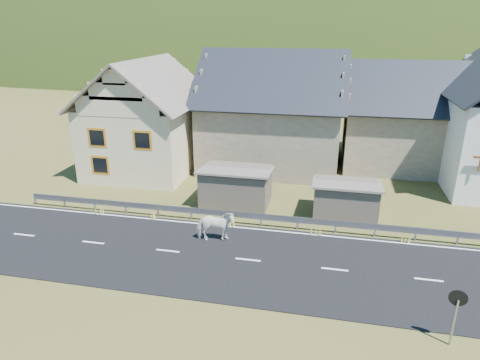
# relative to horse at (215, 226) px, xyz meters

# --- Properties ---
(ground) EXTENTS (160.00, 160.00, 0.00)m
(ground) POSITION_rel_horse_xyz_m (1.99, -1.49, -0.87)
(ground) COLOR #383E17
(ground) RESTS_ON ground
(road) EXTENTS (60.00, 7.00, 0.04)m
(road) POSITION_rel_horse_xyz_m (1.99, -1.49, -0.85)
(road) COLOR black
(road) RESTS_ON ground
(lane_markings) EXTENTS (60.00, 6.60, 0.01)m
(lane_markings) POSITION_rel_horse_xyz_m (1.99, -1.49, -0.82)
(lane_markings) COLOR silver
(lane_markings) RESTS_ON road
(guardrail) EXTENTS (28.10, 0.09, 0.75)m
(guardrail) POSITION_rel_horse_xyz_m (1.99, 2.19, -0.30)
(guardrail) COLOR #93969B
(guardrail) RESTS_ON ground
(shed_left) EXTENTS (4.30, 3.30, 2.40)m
(shed_left) POSITION_rel_horse_xyz_m (-0.01, 5.01, 0.23)
(shed_left) COLOR brown
(shed_left) RESTS_ON ground
(shed_right) EXTENTS (3.80, 2.90, 2.20)m
(shed_right) POSITION_rel_horse_xyz_m (6.49, 4.51, 0.13)
(shed_right) COLOR brown
(shed_right) RESTS_ON ground
(house_cream) EXTENTS (7.80, 9.80, 8.30)m
(house_cream) POSITION_rel_horse_xyz_m (-8.02, 10.50, 3.49)
(house_cream) COLOR beige
(house_cream) RESTS_ON ground
(house_stone_a) EXTENTS (10.80, 9.80, 8.90)m
(house_stone_a) POSITION_rel_horse_xyz_m (0.99, 13.51, 3.77)
(house_stone_a) COLOR gray
(house_stone_a) RESTS_ON ground
(house_stone_b) EXTENTS (9.80, 8.80, 8.10)m
(house_stone_b) POSITION_rel_horse_xyz_m (10.99, 15.51, 3.37)
(house_stone_b) COLOR gray
(house_stone_b) RESTS_ON ground
(mountain) EXTENTS (440.00, 280.00, 260.00)m
(mountain) POSITION_rel_horse_xyz_m (6.99, 178.51, -20.87)
(mountain) COLOR #214012
(mountain) RESTS_ON ground
(conifer_patch) EXTENTS (76.00, 50.00, 28.00)m
(conifer_patch) POSITION_rel_horse_xyz_m (-53.01, 108.51, 5.13)
(conifer_patch) COLOR black
(conifer_patch) RESTS_ON ground
(horse) EXTENTS (1.23, 2.08, 1.65)m
(horse) POSITION_rel_horse_xyz_m (0.00, 0.00, 0.00)
(horse) COLOR white
(horse) RESTS_ON road
(traffic_mirror) EXTENTS (0.60, 0.20, 2.18)m
(traffic_mirror) POSITION_rel_horse_xyz_m (9.91, -5.46, 0.73)
(traffic_mirror) COLOR #93969B
(traffic_mirror) RESTS_ON ground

